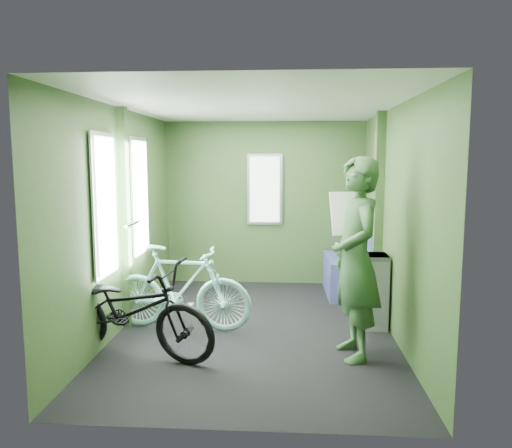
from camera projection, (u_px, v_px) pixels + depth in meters
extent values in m
plane|color=black|center=(255.00, 329.00, 5.26)|extent=(4.00, 4.00, 0.00)
cube|color=silver|center=(255.00, 106.00, 4.96)|extent=(2.80, 4.00, 0.02)
cube|color=#355226|center=(265.00, 203.00, 7.09)|extent=(2.80, 0.02, 2.30)
cube|color=#355226|center=(234.00, 259.00, 3.13)|extent=(2.80, 0.02, 2.30)
cube|color=#355226|center=(122.00, 219.00, 5.20)|extent=(0.02, 4.00, 2.30)
cube|color=#355226|center=(394.00, 222.00, 5.02)|extent=(0.02, 4.00, 2.30)
cube|color=#355226|center=(125.00, 219.00, 5.20)|extent=(0.08, 0.12, 2.30)
cube|color=silver|center=(106.00, 205.00, 4.63)|extent=(0.02, 0.56, 1.34)
cube|color=silver|center=(141.00, 196.00, 5.71)|extent=(0.02, 0.56, 1.34)
cube|color=white|center=(105.00, 147.00, 4.56)|extent=(0.00, 0.12, 0.12)
cube|color=white|center=(140.00, 150.00, 5.65)|extent=(0.00, 0.12, 0.12)
cylinder|color=silver|center=(132.00, 224.00, 5.20)|extent=(0.03, 0.40, 0.03)
cube|color=#355226|center=(378.00, 215.00, 5.61)|extent=(0.10, 0.10, 2.30)
cube|color=white|center=(378.00, 153.00, 5.82)|extent=(0.02, 0.40, 0.50)
cube|color=silver|center=(265.00, 189.00, 7.02)|extent=(0.50, 0.02, 1.00)
imported|color=black|center=(131.00, 357.00, 4.51)|extent=(1.82, 1.20, 0.96)
imported|color=#93E2DA|center=(181.00, 330.00, 5.20)|extent=(1.56, 0.67, 0.94)
imported|color=#365D32|center=(356.00, 259.00, 4.40)|extent=(0.55, 0.72, 1.80)
cube|color=silver|center=(346.00, 214.00, 4.65)|extent=(0.32, 0.22, 0.40)
cube|color=gray|center=(375.00, 291.00, 5.26)|extent=(0.23, 0.32, 0.78)
cube|color=navy|center=(347.00, 275.00, 6.59)|extent=(0.58, 1.01, 0.50)
cube|color=navy|center=(367.00, 237.00, 6.50)|extent=(0.09, 0.99, 0.55)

